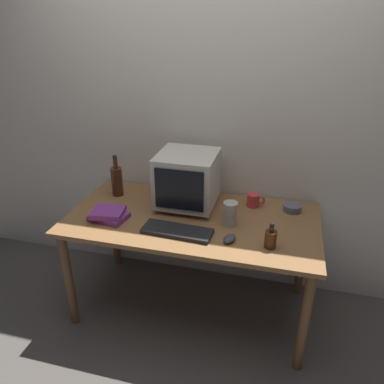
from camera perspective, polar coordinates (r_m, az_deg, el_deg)
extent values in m
plane|color=#56514C|center=(2.83, 0.00, -16.99)|extent=(6.00, 6.00, 0.00)
cube|color=silver|center=(2.62, 2.60, 10.90)|extent=(4.00, 0.08, 2.50)
cube|color=olive|center=(2.40, 0.00, -4.20)|extent=(1.60, 0.81, 0.03)
cylinder|color=brown|center=(2.61, -18.40, -12.69)|extent=(0.06, 0.06, 0.71)
cylinder|color=brown|center=(2.30, 16.83, -18.62)|extent=(0.06, 0.06, 0.71)
cylinder|color=brown|center=(3.10, -11.78, -5.24)|extent=(0.06, 0.06, 0.71)
cylinder|color=brown|center=(2.84, 16.64, -8.96)|extent=(0.06, 0.06, 0.71)
cube|color=beige|center=(2.54, -0.69, -1.69)|extent=(0.28, 0.24, 0.03)
cube|color=beige|center=(2.46, -0.71, 2.15)|extent=(0.38, 0.38, 0.34)
cube|color=black|center=(2.29, -2.01, 0.28)|extent=(0.31, 0.01, 0.27)
cube|color=black|center=(2.23, -2.30, -6.00)|extent=(0.43, 0.17, 0.02)
ellipsoid|color=#3F3F47|center=(2.15, 5.79, -7.12)|extent=(0.09, 0.11, 0.04)
cylinder|color=#472314|center=(2.70, -11.43, 1.58)|extent=(0.08, 0.08, 0.21)
cylinder|color=#472314|center=(2.64, -11.69, 4.36)|extent=(0.03, 0.03, 0.07)
sphere|color=#262626|center=(2.63, -11.78, 5.29)|extent=(0.03, 0.03, 0.03)
cylinder|color=#472314|center=(2.12, 11.96, -7.10)|extent=(0.07, 0.07, 0.10)
cylinder|color=#472314|center=(2.09, 12.12, -5.53)|extent=(0.03, 0.03, 0.04)
sphere|color=#262626|center=(2.08, 12.19, -4.92)|extent=(0.03, 0.03, 0.03)
cube|color=#843893|center=(2.43, -12.64, -3.67)|extent=(0.25, 0.19, 0.03)
cube|color=#843893|center=(2.41, -12.77, -3.02)|extent=(0.22, 0.20, 0.03)
cylinder|color=#CC383D|center=(2.54, 9.34, -1.26)|extent=(0.08, 0.08, 0.09)
torus|color=#CC383D|center=(2.54, 10.51, -1.29)|extent=(0.06, 0.01, 0.06)
cylinder|color=#595B66|center=(2.55, 15.11, -2.35)|extent=(0.12, 0.12, 0.04)
cylinder|color=#B7B2A8|center=(2.29, 5.87, -3.31)|extent=(0.09, 0.09, 0.15)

